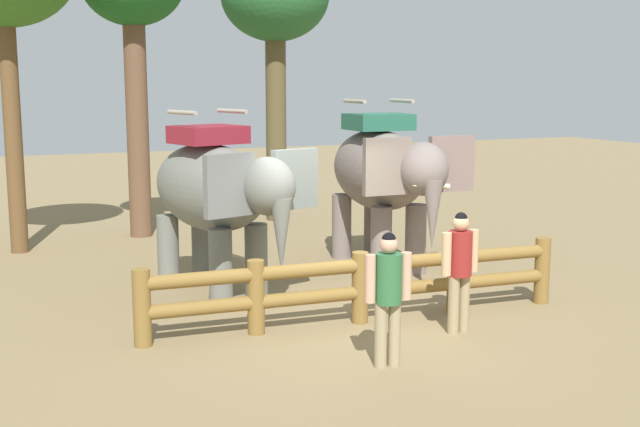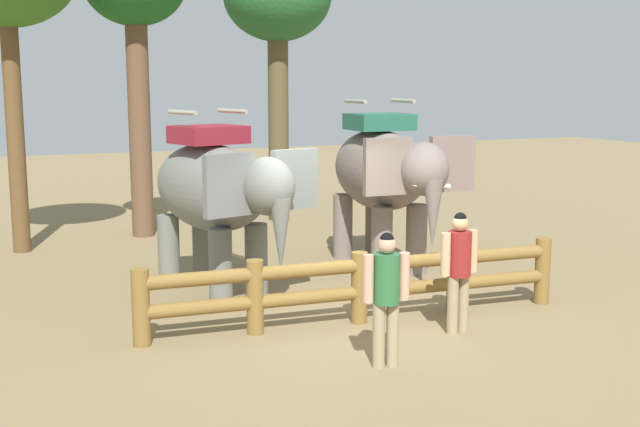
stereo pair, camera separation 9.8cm
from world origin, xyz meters
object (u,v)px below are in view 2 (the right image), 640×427
at_px(elephant_center, 384,175).
at_px(tree_far_right, 277,4).
at_px(elephant_near_left, 217,192).
at_px(log_fence, 359,282).
at_px(tourist_woman_in_black, 386,290).
at_px(tourist_man_in_blue, 459,264).

relative_size(elephant_center, tree_far_right, 0.55).
xyz_separation_m(elephant_near_left, tree_far_right, (3.48, 6.46, 3.64)).
bearing_deg(elephant_center, log_fence, -123.56).
relative_size(elephant_near_left, tree_far_right, 0.54).
height_order(elephant_near_left, tourist_woman_in_black, elephant_near_left).
bearing_deg(tourist_man_in_blue, tourist_woman_in_black, -152.80).
bearing_deg(tree_far_right, elephant_near_left, -118.31).
height_order(log_fence, elephant_near_left, elephant_near_left).
relative_size(elephant_near_left, elephant_center, 0.99).
bearing_deg(log_fence, tourist_man_in_blue, -42.84).
xyz_separation_m(elephant_near_left, tourist_woman_in_black, (0.91, -4.12, -0.73)).
relative_size(elephant_near_left, tourist_man_in_blue, 2.12).
distance_m(log_fence, elephant_near_left, 2.96).
bearing_deg(tourist_woman_in_black, elephant_center, 62.43).
relative_size(elephant_near_left, tourist_woman_in_black, 2.15).
height_order(elephant_near_left, tourist_man_in_blue, elephant_near_left).
distance_m(tourist_woman_in_black, tree_far_right, 11.74).
bearing_deg(tree_far_right, elephant_center, -90.92).
distance_m(log_fence, tree_far_right, 10.21).
height_order(tourist_woman_in_black, tree_far_right, tree_far_right).
relative_size(elephant_center, tourist_woman_in_black, 2.17).
xyz_separation_m(elephant_near_left, elephant_center, (3.39, 0.61, 0.07)).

